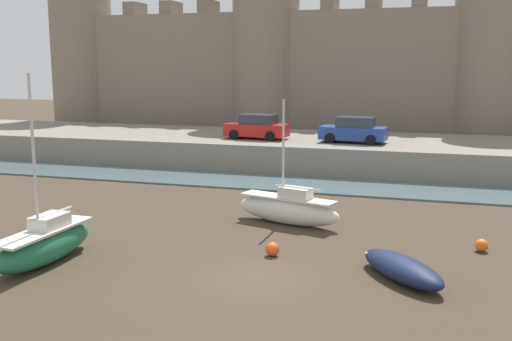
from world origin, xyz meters
The scene contains 11 objects.
ground_plane centered at (0.00, 0.00, 0.00)m, with size 160.00×160.00×0.00m, color #423528.
water_channel centered at (0.00, 14.82, 0.05)m, with size 80.00×4.50×0.10m, color slate.
quay_road centered at (0.00, 22.07, 0.88)m, with size 64.31×10.00×1.76m, color gray.
castle centered at (0.00, 31.38, 6.76)m, with size 58.44×6.13×18.45m.
sailboat_foreground_centre centered at (-7.20, -0.72, 0.68)m, with size 1.47×4.68×6.36m.
sailboat_near_channel_right centered at (-0.59, 6.57, 0.67)m, with size 4.88×2.32×5.22m.
rowboat_foreground_right centered at (4.39, 1.17, 0.39)m, with size 3.31×3.59×0.74m.
mooring_buoy_near_shore centered at (-0.09, 2.26, 0.25)m, with size 0.50×0.50×0.50m, color #E04C1E.
mooring_buoy_off_centre centered at (6.96, 4.94, 0.23)m, with size 0.47×0.47×0.47m, color orange.
car_quay_centre_east centered at (0.22, 20.29, 2.54)m, with size 4.22×2.13×1.62m.
car_quay_west centered at (-6.14, 20.40, 2.54)m, with size 4.22×2.13×1.62m.
Camera 1 is at (5.23, -17.13, 6.63)m, focal length 42.00 mm.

